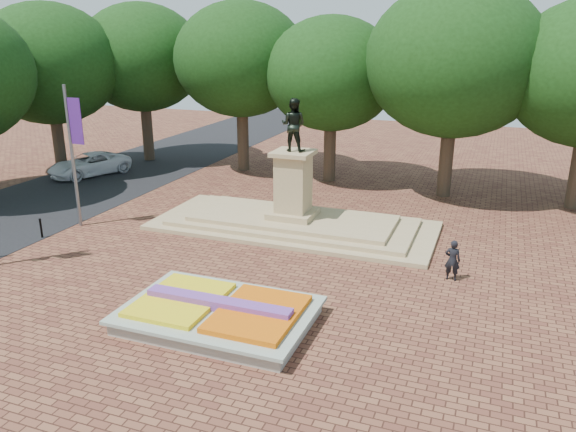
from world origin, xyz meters
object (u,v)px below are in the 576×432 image
(van, at_px, (89,164))
(pedestrian, at_px, (452,260))
(flower_bed, at_px, (219,313))
(monument, at_px, (293,211))

(van, distance_m, pedestrian, 26.24)
(pedestrian, bearing_deg, van, -17.44)
(flower_bed, height_order, van, van)
(pedestrian, bearing_deg, flower_bed, 44.74)
(monument, bearing_deg, flower_bed, -84.13)
(flower_bed, height_order, pedestrian, pedestrian)
(flower_bed, relative_size, monument, 0.45)
(monument, xyz_separation_m, van, (-16.71, 5.23, -0.13))
(van, bearing_deg, flower_bed, -17.76)
(flower_bed, relative_size, van, 1.16)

